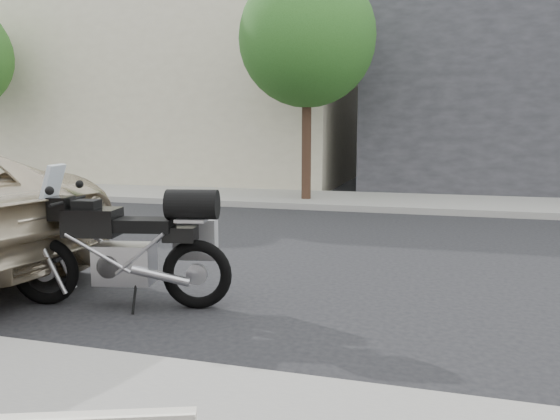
% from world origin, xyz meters
% --- Properties ---
extents(ground, '(120.00, 120.00, 0.00)m').
position_xyz_m(ground, '(0.00, 0.00, 0.00)').
color(ground, black).
rests_on(ground, ground).
extents(far_sidewalk, '(44.00, 3.00, 0.15)m').
position_xyz_m(far_sidewalk, '(0.00, -6.50, 0.07)').
color(far_sidewalk, gray).
rests_on(far_sidewalk, ground).
extents(far_building_cream, '(14.00, 11.00, 8.00)m').
position_xyz_m(far_building_cream, '(9.00, -13.50, 4.00)').
color(far_building_cream, '#B3AA8F').
rests_on(far_building_cream, ground).
extents(street_tree_mid, '(3.40, 3.40, 5.70)m').
position_xyz_m(street_tree_mid, '(2.00, -6.00, 4.14)').
color(street_tree_mid, '#372419').
rests_on(street_tree_mid, far_sidewalk).
extents(motorcycle, '(2.39, 1.06, 1.53)m').
position_xyz_m(motorcycle, '(1.85, 2.54, 0.66)').
color(motorcycle, black).
rests_on(motorcycle, ground).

